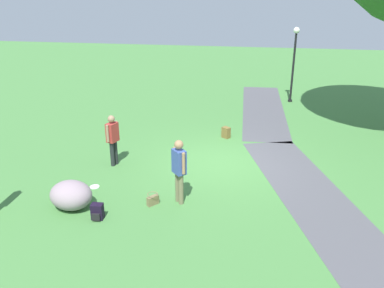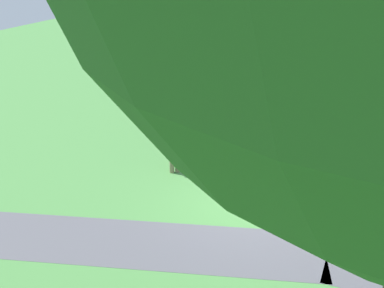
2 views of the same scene
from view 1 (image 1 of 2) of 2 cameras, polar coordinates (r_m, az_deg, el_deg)
ground_plane at (r=12.85m, az=4.27°, el=-2.71°), size 48.00×48.00×0.00m
footpath_segment_near at (r=18.45m, az=9.95°, el=4.82°), size 8.06×2.06×0.01m
footpath_segment_mid at (r=11.32m, az=16.72°, el=-7.28°), size 8.17×4.05×0.01m
lamp_post at (r=19.45m, az=14.12°, el=11.80°), size 0.28×0.28×3.42m
lawn_boulder at (r=10.70m, az=-16.60°, el=-6.88°), size 1.10×1.24×0.73m
woman_with_handbag at (r=10.22m, az=-1.82°, el=-3.25°), size 0.43×0.42×1.73m
man_near_boulder at (r=12.60m, az=-11.06°, el=0.99°), size 0.50×0.34×1.61m
handbag_on_grass at (r=10.56m, az=-5.51°, el=-7.77°), size 0.38×0.38×0.31m
backpack_by_boulder at (r=10.16m, az=-13.13°, el=-9.25°), size 0.27×0.29×0.40m
spare_backpack_on_lawn at (r=14.87m, az=4.82°, el=1.60°), size 0.35×0.35×0.40m
frisbee_on_grass at (r=11.72m, az=-13.49°, el=-5.85°), size 0.26×0.26×0.02m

